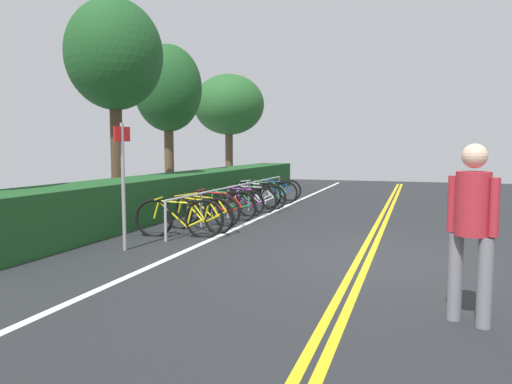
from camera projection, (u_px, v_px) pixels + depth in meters
ground_plane at (365, 259)px, 7.53m from camera, size 35.50×12.81×0.05m
centre_line_yellow_inner at (370, 257)px, 7.50m from camera, size 31.95×0.10×0.00m
centre_line_yellow_outer at (359, 257)px, 7.55m from camera, size 31.95×0.10×0.00m
bike_lane_stripe_white at (198, 245)px, 8.43m from camera, size 31.95×0.12×0.00m
bike_rack at (239, 192)px, 12.32m from camera, size 7.66×0.05×0.77m
bicycle_0 at (179, 218)px, 9.21m from camera, size 0.52×1.72×0.78m
bicycle_1 at (198, 214)px, 9.89m from camera, size 0.51×1.73×0.76m
bicycle_2 at (207, 210)px, 10.68m from camera, size 0.46×1.69×0.71m
bicycle_3 at (219, 205)px, 11.32m from camera, size 0.46×1.83×0.75m
bicycle_4 at (230, 203)px, 11.95m from camera, size 0.68×1.64×0.70m
bicycle_5 at (245, 200)px, 12.71m from camera, size 0.46×1.74×0.72m
bicycle_6 at (255, 197)px, 13.28m from camera, size 0.68×1.68×0.73m
bicycle_7 at (256, 194)px, 14.04m from camera, size 0.60×1.66×0.77m
bicycle_8 at (269, 192)px, 14.77m from camera, size 0.52×1.75×0.74m
bicycle_9 at (275, 190)px, 15.50m from camera, size 0.58×1.63×0.73m
pedestrian at (472, 221)px, 4.60m from camera, size 0.32×0.44×1.75m
sign_post_near at (123, 174)px, 7.93m from camera, size 0.36×0.08×2.11m
hedge_backdrop at (199, 188)px, 14.32m from camera, size 16.61×1.31×0.99m
tree_mid at (114, 56)px, 12.16m from camera, size 2.43×2.43×5.43m
tree_far_right at (168, 89)px, 15.57m from camera, size 2.18×2.18×5.01m
tree_extra at (229, 105)px, 21.26m from camera, size 3.11×3.11×4.92m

